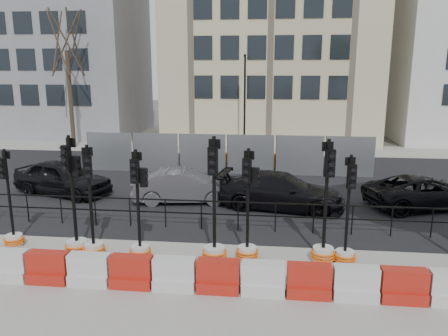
# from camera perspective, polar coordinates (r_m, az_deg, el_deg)

# --- Properties ---
(ground) EXTENTS (120.00, 120.00, 0.00)m
(ground) POSITION_cam_1_polar(r_m,az_deg,el_deg) (13.40, -3.77, -9.83)
(ground) COLOR #51514C
(ground) RESTS_ON ground
(sidewalk_near) EXTENTS (40.00, 6.00, 0.02)m
(sidewalk_near) POSITION_cam_1_polar(r_m,az_deg,el_deg) (10.74, -6.66, -15.90)
(sidewalk_near) COLOR gray
(sidewalk_near) RESTS_ON ground
(road) EXTENTS (40.00, 14.00, 0.03)m
(road) POSITION_cam_1_polar(r_m,az_deg,el_deg) (19.96, -0.29, -2.07)
(road) COLOR black
(road) RESTS_ON ground
(sidewalk_far) EXTENTS (40.00, 4.00, 0.02)m
(sidewalk_far) POSITION_cam_1_polar(r_m,az_deg,el_deg) (28.71, 1.78, 2.53)
(sidewalk_far) COLOR gray
(sidewalk_far) RESTS_ON ground
(building_grey) EXTENTS (11.00, 9.06, 14.00)m
(building_grey) POSITION_cam_1_polar(r_m,az_deg,el_deg) (37.85, -19.77, 14.93)
(building_grey) COLOR gray
(building_grey) RESTS_ON ground
(building_cream) EXTENTS (15.00, 10.06, 18.00)m
(building_cream) POSITION_cam_1_polar(r_m,az_deg,el_deg) (34.36, 6.26, 19.21)
(building_cream) COLOR tan
(building_cream) RESTS_ON ground
(kerb_railing) EXTENTS (18.00, 0.04, 1.00)m
(kerb_railing) POSITION_cam_1_polar(r_m,az_deg,el_deg) (14.26, -2.98, -5.44)
(kerb_railing) COLOR black
(kerb_railing) RESTS_ON ground
(heras_fencing) EXTENTS (14.33, 1.72, 2.00)m
(heras_fencing) POSITION_cam_1_polar(r_m,az_deg,el_deg) (22.52, 0.50, 1.39)
(heras_fencing) COLOR gray
(heras_fencing) RESTS_ON ground
(lamp_post_far) EXTENTS (0.12, 0.56, 6.00)m
(lamp_post_far) POSITION_cam_1_polar(r_m,az_deg,el_deg) (27.26, 2.71, 8.78)
(lamp_post_far) COLOR black
(lamp_post_far) RESTS_ON ground
(tree_bare_far) EXTENTS (2.00, 2.00, 9.00)m
(tree_bare_far) POSITION_cam_1_polar(r_m,az_deg,el_deg) (30.69, -19.91, 14.92)
(tree_bare_far) COLOR #473828
(tree_bare_far) RESTS_ON ground
(barrier_row) EXTENTS (15.70, 0.50, 0.80)m
(barrier_row) POSITION_cam_1_polar(r_m,az_deg,el_deg) (10.75, -6.47, -13.73)
(barrier_row) COLOR red
(barrier_row) RESTS_ON ground
(traffic_signal_a) EXTENTS (0.58, 0.58, 2.94)m
(traffic_signal_a) POSITION_cam_1_polar(r_m,az_deg,el_deg) (14.41, -25.91, -6.92)
(traffic_signal_a) COLOR silver
(traffic_signal_a) RESTS_ON ground
(traffic_signal_b) EXTENTS (0.67, 0.67, 3.42)m
(traffic_signal_b) POSITION_cam_1_polar(r_m,az_deg,el_deg) (13.04, -18.82, -7.34)
(traffic_signal_b) COLOR silver
(traffic_signal_b) RESTS_ON ground
(traffic_signal_c) EXTENTS (0.63, 0.63, 3.19)m
(traffic_signal_c) POSITION_cam_1_polar(r_m,az_deg,el_deg) (12.81, -16.76, -8.31)
(traffic_signal_c) COLOR silver
(traffic_signal_c) RESTS_ON ground
(traffic_signal_d) EXTENTS (0.61, 0.61, 3.09)m
(traffic_signal_d) POSITION_cam_1_polar(r_m,az_deg,el_deg) (12.33, -10.96, -8.43)
(traffic_signal_d) COLOR silver
(traffic_signal_d) RESTS_ON ground
(traffic_signal_e) EXTENTS (0.68, 0.68, 3.47)m
(traffic_signal_e) POSITION_cam_1_polar(r_m,az_deg,el_deg) (11.96, -1.28, -8.98)
(traffic_signal_e) COLOR silver
(traffic_signal_e) RESTS_ON ground
(traffic_signal_f) EXTENTS (0.62, 0.62, 3.13)m
(traffic_signal_f) POSITION_cam_1_polar(r_m,az_deg,el_deg) (12.06, 3.11, -8.64)
(traffic_signal_f) COLOR silver
(traffic_signal_f) RESTS_ON ground
(traffic_signal_g) EXTENTS (0.67, 0.67, 3.40)m
(traffic_signal_g) POSITION_cam_1_polar(r_m,az_deg,el_deg) (12.25, 12.93, -8.84)
(traffic_signal_g) COLOR silver
(traffic_signal_g) RESTS_ON ground
(traffic_signal_h) EXTENTS (0.59, 0.59, 3.00)m
(traffic_signal_h) POSITION_cam_1_polar(r_m,az_deg,el_deg) (12.32, 15.63, -9.28)
(traffic_signal_h) COLOR silver
(traffic_signal_h) RESTS_ON ground
(car_a) EXTENTS (4.22, 5.29, 1.46)m
(car_a) POSITION_cam_1_polar(r_m,az_deg,el_deg) (19.39, -20.35, -1.17)
(car_a) COLOR black
(car_a) RESTS_ON ground
(car_b) EXTENTS (2.51, 4.41, 1.33)m
(car_b) POSITION_cam_1_polar(r_m,az_deg,el_deg) (17.20, -5.18, -2.35)
(car_b) COLOR #4E4D52
(car_b) RESTS_ON ground
(car_c) EXTENTS (3.31, 5.27, 1.37)m
(car_c) POSITION_cam_1_polar(r_m,az_deg,el_deg) (16.50, 7.42, -3.00)
(car_c) COLOR black
(car_c) RESTS_ON ground
(car_d) EXTENTS (4.57, 5.65, 1.25)m
(car_d) POSITION_cam_1_polar(r_m,az_deg,el_deg) (18.12, 24.78, -2.85)
(car_d) COLOR black
(car_d) RESTS_ON ground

